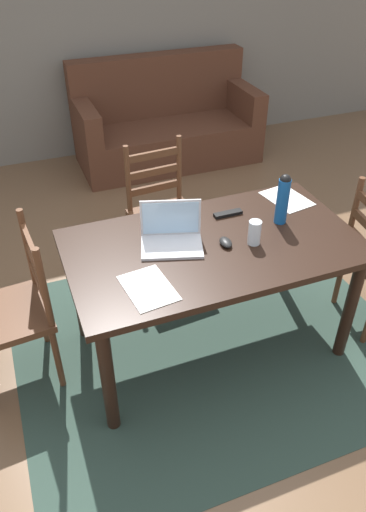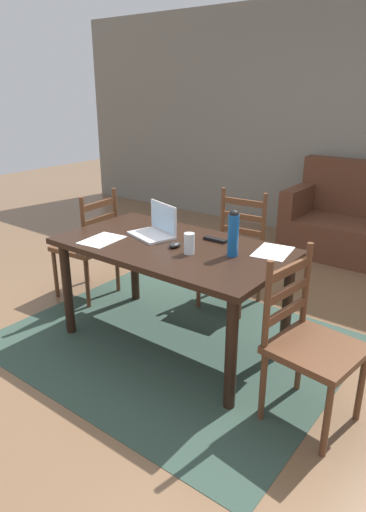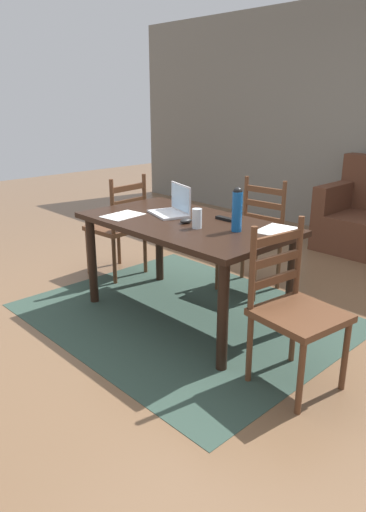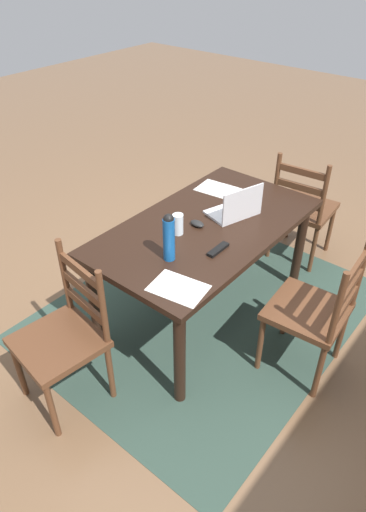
% 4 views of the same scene
% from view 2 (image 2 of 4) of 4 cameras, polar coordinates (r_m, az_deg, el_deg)
% --- Properties ---
extents(ground_plane, '(14.00, 14.00, 0.00)m').
position_cam_2_polar(ground_plane, '(3.35, -1.28, -10.76)').
color(ground_plane, brown).
extents(area_rug, '(2.32, 1.89, 0.01)m').
position_cam_2_polar(area_rug, '(3.35, -1.28, -10.72)').
color(area_rug, '#2D4238').
rests_on(area_rug, ground).
extents(wall_back, '(8.00, 0.12, 2.70)m').
position_cam_2_polar(wall_back, '(5.63, 19.44, 15.52)').
color(wall_back, slate).
rests_on(wall_back, ground).
extents(dining_table, '(1.57, 0.88, 0.75)m').
position_cam_2_polar(dining_table, '(3.06, -1.38, -0.21)').
color(dining_table, black).
rests_on(dining_table, ground).
extents(chair_left_far, '(0.47, 0.47, 0.95)m').
position_cam_2_polar(chair_left_far, '(3.96, -11.92, 1.26)').
color(chair_left_far, '#56331E').
rests_on(chair_left_far, ground).
extents(chair_far_head, '(0.47, 0.47, 0.95)m').
position_cam_2_polar(chair_far_head, '(3.76, 6.34, 0.53)').
color(chair_far_head, '#56331E').
rests_on(chair_far_head, ground).
extents(chair_right_near, '(0.49, 0.49, 0.95)m').
position_cam_2_polar(chair_right_near, '(2.53, 15.75, -10.74)').
color(chair_right_near, '#56331E').
rests_on(chair_right_near, ground).
extents(laptop, '(0.37, 0.31, 0.23)m').
position_cam_2_polar(laptop, '(3.20, -3.36, 3.63)').
color(laptop, silver).
rests_on(laptop, dining_table).
extents(water_bottle, '(0.07, 0.07, 0.30)m').
position_cam_2_polar(water_bottle, '(2.79, 6.39, 3.01)').
color(water_bottle, '#145199').
rests_on(water_bottle, dining_table).
extents(drinking_glass, '(0.07, 0.07, 0.13)m').
position_cam_2_polar(drinking_glass, '(2.84, 0.79, 1.59)').
color(drinking_glass, silver).
rests_on(drinking_glass, dining_table).
extents(computer_mouse, '(0.07, 0.10, 0.03)m').
position_cam_2_polar(computer_mouse, '(2.97, -1.05, 1.42)').
color(computer_mouse, black).
rests_on(computer_mouse, dining_table).
extents(tv_remote, '(0.17, 0.04, 0.02)m').
position_cam_2_polar(tv_remote, '(3.10, 4.09, 2.08)').
color(tv_remote, black).
rests_on(tv_remote, dining_table).
extents(paper_stack_left, '(0.26, 0.33, 0.00)m').
position_cam_2_polar(paper_stack_left, '(2.94, 11.32, 0.53)').
color(paper_stack_left, white).
rests_on(paper_stack_left, dining_table).
extents(paper_stack_right, '(0.24, 0.32, 0.00)m').
position_cam_2_polar(paper_stack_right, '(3.16, -10.24, 2.02)').
color(paper_stack_right, white).
rests_on(paper_stack_right, dining_table).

